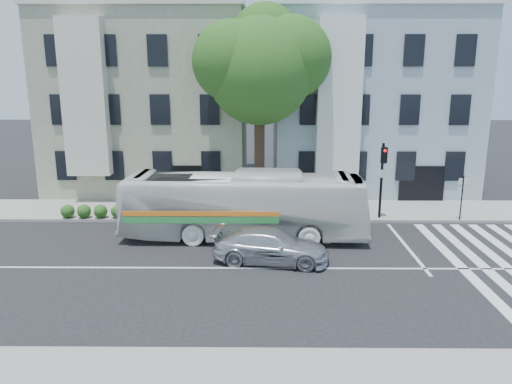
{
  "coord_description": "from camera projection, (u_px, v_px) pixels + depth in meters",
  "views": [
    {
      "loc": [
        0.06,
        -18.28,
        7.56
      ],
      "look_at": [
        -0.14,
        2.78,
        2.4
      ],
      "focal_mm": 35.0,
      "sensor_mm": 36.0,
      "label": 1
    }
  ],
  "objects": [
    {
      "name": "sedan",
      "position": [
        271.0,
        246.0,
        20.05
      ],
      "size": [
        2.57,
        4.89,
        1.35
      ],
      "primitive_type": "imported",
      "rotation": [
        0.0,
        0.0,
        1.42
      ],
      "color": "silver",
      "rests_on": "ground"
    },
    {
      "name": "hedge",
      "position": [
        150.0,
        211.0,
        25.6
      ],
      "size": [
        8.1,
        4.23,
        0.7
      ],
      "primitive_type": null,
      "rotation": [
        0.0,
        0.0,
        -0.42
      ],
      "color": "#206321",
      "rests_on": "sidewalk_far"
    },
    {
      "name": "building_left",
      "position": [
        154.0,
        102.0,
        32.87
      ],
      "size": [
        12.0,
        10.0,
        11.0
      ],
      "primitive_type": "cube",
      "color": "gray",
      "rests_on": "ground"
    },
    {
      "name": "far_sign_pole",
      "position": [
        462.0,
        191.0,
        25.04
      ],
      "size": [
        0.42,
        0.2,
        2.31
      ],
      "rotation": [
        0.0,
        0.0,
        0.21
      ],
      "color": "black",
      "rests_on": "sidewalk_far"
    },
    {
      "name": "building_right",
      "position": [
        366.0,
        102.0,
        32.75
      ],
      "size": [
        12.0,
        10.0,
        11.0
      ],
      "primitive_type": "cube",
      "color": "#91A2AC",
      "rests_on": "ground"
    },
    {
      "name": "ground",
      "position": [
        259.0,
        268.0,
        19.55
      ],
      "size": [
        120.0,
        120.0,
        0.0
      ],
      "primitive_type": "plane",
      "color": "black",
      "rests_on": "ground"
    },
    {
      "name": "sidewalk_far",
      "position": [
        259.0,
        211.0,
        27.3
      ],
      "size": [
        80.0,
        4.0,
        0.15
      ],
      "primitive_type": "cube",
      "color": "gray",
      "rests_on": "ground"
    },
    {
      "name": "street_tree",
      "position": [
        261.0,
        65.0,
        26.17
      ],
      "size": [
        7.3,
        5.9,
        11.1
      ],
      "color": "#2D2116",
      "rests_on": "ground"
    },
    {
      "name": "traffic_signal",
      "position": [
        382.0,
        171.0,
        25.11
      ],
      "size": [
        0.41,
        0.52,
        4.02
      ],
      "rotation": [
        0.0,
        0.0,
        0.29
      ],
      "color": "black",
      "rests_on": "ground"
    },
    {
      "name": "bus",
      "position": [
        244.0,
        206.0,
        22.7
      ],
      "size": [
        3.09,
        11.28,
        3.11
      ],
      "primitive_type": "imported",
      "rotation": [
        0.0,
        0.0,
        1.53
      ],
      "color": "silver",
      "rests_on": "ground"
    }
  ]
}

